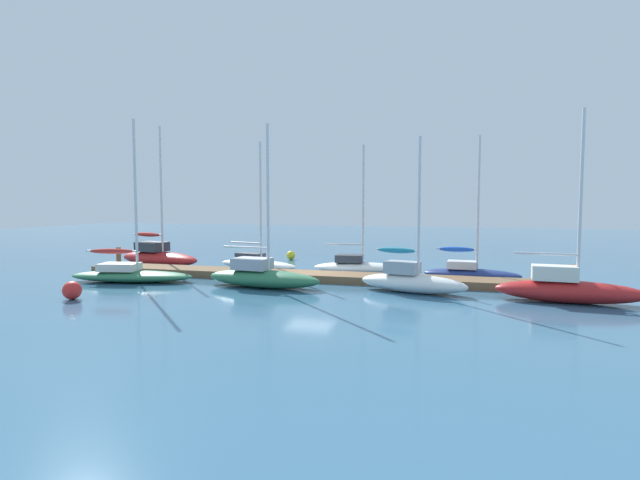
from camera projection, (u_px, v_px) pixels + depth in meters
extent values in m
plane|color=#386684|center=(310.00, 280.00, 26.86)|extent=(120.00, 120.00, 0.00)
cube|color=brown|center=(310.00, 276.00, 26.84)|extent=(26.23, 2.09, 0.40)
cylinder|color=brown|center=(119.00, 258.00, 31.12)|extent=(0.28, 0.28, 1.37)
cylinder|color=brown|center=(574.00, 280.00, 22.49)|extent=(0.28, 0.28, 1.37)
ellipsoid|color=#B21E1E|center=(159.00, 259.00, 32.77)|extent=(6.49, 3.21, 0.94)
cube|color=#333842|center=(152.00, 246.00, 32.99)|extent=(2.11, 1.74, 0.61)
cylinder|color=silver|center=(161.00, 189.00, 32.28)|extent=(0.14, 0.14, 8.07)
cylinder|color=silver|center=(148.00, 234.00, 33.10)|extent=(2.58, 0.64, 0.11)
ellipsoid|color=#B72D28|center=(148.00, 234.00, 33.10)|extent=(2.38, 0.83, 0.28)
ellipsoid|color=#2D7047|center=(132.00, 276.00, 26.17)|extent=(6.72, 3.13, 0.59)
cube|color=silver|center=(119.00, 267.00, 26.18)|extent=(2.16, 1.68, 0.38)
cylinder|color=silver|center=(135.00, 196.00, 25.83)|extent=(0.14, 0.14, 7.82)
cylinder|color=silver|center=(112.00, 251.00, 26.15)|extent=(2.69, 0.65, 0.11)
ellipsoid|color=#B72D28|center=(112.00, 251.00, 26.15)|extent=(2.47, 0.84, 0.28)
ellipsoid|color=white|center=(258.00, 265.00, 30.94)|extent=(5.71, 2.67, 0.60)
cube|color=#333842|center=(250.00, 256.00, 31.17)|extent=(1.84, 1.37, 0.39)
cylinder|color=silver|center=(261.00, 201.00, 30.52)|extent=(0.13, 0.13, 7.21)
cylinder|color=silver|center=(246.00, 243.00, 31.27)|extent=(2.28, 0.63, 0.11)
ellipsoid|color=#2D7047|center=(263.00, 279.00, 24.46)|extent=(6.11, 2.36, 0.86)
cube|color=#9EA3AD|center=(252.00, 264.00, 24.63)|extent=(1.91, 1.41, 0.56)
cylinder|color=silver|center=(268.00, 198.00, 24.05)|extent=(0.14, 0.14, 7.04)
cylinder|color=silver|center=(246.00, 247.00, 24.70)|extent=(2.50, 0.37, 0.11)
ellipsoid|color=white|center=(358.00, 268.00, 29.21)|extent=(5.38, 2.17, 0.67)
cube|color=#333842|center=(349.00, 258.00, 29.26)|extent=(1.68, 1.31, 0.43)
cylinder|color=silver|center=(363.00, 204.00, 28.88)|extent=(0.13, 0.13, 6.79)
cylinder|color=silver|center=(344.00, 244.00, 29.25)|extent=(2.20, 0.32, 0.11)
ellipsoid|color=white|center=(413.00, 283.00, 23.07)|extent=(5.28, 2.64, 0.85)
cube|color=#9EA3AD|center=(402.00, 267.00, 23.27)|extent=(1.73, 1.35, 0.55)
cylinder|color=silver|center=(419.00, 206.00, 22.67)|extent=(0.13, 0.13, 6.27)
cylinder|color=silver|center=(396.00, 250.00, 23.36)|extent=(2.10, 0.62, 0.10)
ellipsoid|color=teal|center=(396.00, 250.00, 23.36)|extent=(1.95, 0.82, 0.28)
ellipsoid|color=navy|center=(472.00, 274.00, 26.77)|extent=(5.17, 2.01, 0.61)
cube|color=silver|center=(462.00, 265.00, 26.90)|extent=(1.60, 1.25, 0.39)
cylinder|color=silver|center=(478.00, 203.00, 26.39)|extent=(0.13, 0.13, 7.06)
cylinder|color=silver|center=(457.00, 249.00, 26.95)|extent=(2.13, 0.27, 0.10)
ellipsoid|color=blue|center=(457.00, 249.00, 26.95)|extent=(1.93, 0.50, 0.28)
ellipsoid|color=#B21E1E|center=(569.00, 292.00, 20.73)|extent=(5.93, 1.95, 0.92)
cube|color=silver|center=(554.00, 273.00, 20.87)|extent=(1.82, 1.20, 0.60)
cylinder|color=silver|center=(581.00, 196.00, 20.33)|extent=(0.13, 0.13, 7.03)
cylinder|color=silver|center=(546.00, 254.00, 20.93)|extent=(2.45, 0.28, 0.11)
sphere|color=red|center=(72.00, 290.00, 21.43)|extent=(0.79, 0.79, 0.79)
sphere|color=yellow|center=(291.00, 255.00, 36.29)|extent=(0.63, 0.63, 0.63)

